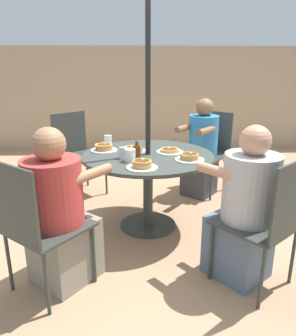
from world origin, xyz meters
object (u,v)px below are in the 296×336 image
object	(u,v)px
patio_table	(148,166)
diner_north	(202,152)
syrup_bottle	(137,151)
drinking_glass_b	(123,153)
patio_chair_north	(209,147)
pancake_plate_e	(104,148)
pancake_plate_b	(170,151)
pancake_plate_d	(190,157)
pancake_plate_c	(142,165)
diner_west	(244,213)
patio_chair_east	(76,149)
pancake_plate_a	(132,149)
drinking_glass_a	(108,141)
diner_south	(59,216)
patio_chair_west	(270,217)
patio_chair_south	(35,221)
coffee_cup	(130,155)

from	to	relation	value
patio_table	diner_north	size ratio (longest dim) A/B	1.06
syrup_bottle	drinking_glass_b	size ratio (longest dim) A/B	1.33
patio_chair_north	pancake_plate_e	xyz separation A→B (m)	(-1.18, -0.80, 0.20)
pancake_plate_b	pancake_plate_d	xyz separation A→B (m)	(0.14, -0.26, 0.01)
pancake_plate_c	diner_west	bearing A→B (deg)	-29.34
patio_chair_north	patio_chair_east	bearing A→B (deg)	40.57
diner_north	pancake_plate_a	world-z (taller)	diner_north
pancake_plate_b	pancake_plate_e	size ratio (longest dim) A/B	1.00
drinking_glass_a	drinking_glass_b	bearing A→B (deg)	-70.58
patio_table	diner_south	xyz separation A→B (m)	(-0.64, -0.81, -0.10)
patio_chair_west	patio_chair_south	bearing A→B (deg)	141.69
diner_north	patio_chair_east	world-z (taller)	diner_north
pancake_plate_a	coffee_cup	world-z (taller)	coffee_cup
pancake_plate_a	pancake_plate_b	size ratio (longest dim) A/B	1.00
pancake_plate_d	coffee_cup	size ratio (longest dim) A/B	2.34
diner_west	patio_chair_south	bearing A→B (deg)	147.69
patio_chair_west	coffee_cup	world-z (taller)	patio_chair_west
pancake_plate_d	syrup_bottle	bearing A→B (deg)	162.80
patio_table	syrup_bottle	bearing A→B (deg)	-145.02
diner_south	pancake_plate_b	distance (m)	1.23
drinking_glass_b	patio_chair_east	bearing A→B (deg)	119.63
pancake_plate_a	pancake_plate_c	xyz separation A→B (m)	(0.08, -0.53, 0.01)
coffee_cup	patio_chair_east	bearing A→B (deg)	120.08
patio_chair_south	drinking_glass_b	bearing A→B (deg)	95.32
coffee_cup	patio_chair_south	bearing A→B (deg)	-129.04
drinking_glass_b	patio_chair_south	bearing A→B (deg)	-123.03
pancake_plate_c	pancake_plate_e	bearing A→B (deg)	121.97
patio_chair_north	coffee_cup	bearing A→B (deg)	90.63
diner_west	coffee_cup	bearing A→B (deg)	105.18
diner_north	coffee_cup	bearing A→B (deg)	90.72
drinking_glass_b	diner_west	bearing A→B (deg)	-38.30
coffee_cup	diner_west	bearing A→B (deg)	-36.54
patio_chair_east	drinking_glass_b	world-z (taller)	patio_chair_east
diner_west	diner_south	bearing A→B (deg)	141.61
diner_west	pancake_plate_e	size ratio (longest dim) A/B	4.53
patio_chair_west	pancake_plate_c	distance (m)	1.00
patio_chair_west	coffee_cup	xyz separation A→B (m)	(-0.91, 0.74, 0.23)
patio_chair_north	pancake_plate_b	bearing A→B (deg)	96.83
drinking_glass_b	pancake_plate_d	bearing A→B (deg)	-7.60
patio_chair_north	drinking_glass_a	distance (m)	1.33
patio_table	coffee_cup	size ratio (longest dim) A/B	11.21
pancake_plate_a	pancake_plate_e	size ratio (longest dim) A/B	1.00
pancake_plate_a	drinking_glass_b	xyz separation A→B (m)	(-0.08, -0.25, 0.03)
pancake_plate_b	pancake_plate_c	xyz separation A→B (m)	(-0.27, -0.47, 0.01)
diner_west	pancake_plate_a	bearing A→B (deg)	91.82
pancake_plate_a	pancake_plate_b	bearing A→B (deg)	-10.87
pancake_plate_e	pancake_plate_a	bearing A→B (deg)	-4.69
syrup_bottle	patio_chair_north	bearing A→B (deg)	49.22
diner_north	patio_chair_east	xyz separation A→B (m)	(-1.47, 0.11, 0.02)
pancake_plate_c	patio_chair_south	bearing A→B (deg)	-142.07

